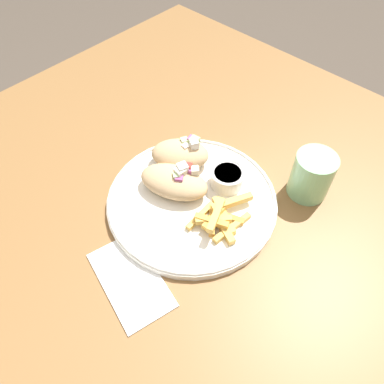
% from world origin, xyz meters
% --- Properties ---
extents(ground_plane, '(10.00, 10.00, 0.00)m').
position_xyz_m(ground_plane, '(0.00, 0.00, 0.00)').
color(ground_plane, '#4C4238').
extents(table, '(1.11, 1.11, 0.71)m').
position_xyz_m(table, '(0.00, 0.00, 0.63)').
color(table, brown).
rests_on(table, ground_plane).
extents(napkin, '(0.18, 0.12, 0.00)m').
position_xyz_m(napkin, '(0.05, -0.17, 0.71)').
color(napkin, white).
rests_on(napkin, table).
extents(plate, '(0.31, 0.31, 0.02)m').
position_xyz_m(plate, '(0.02, 0.01, 0.72)').
color(plate, white).
rests_on(plate, table).
extents(pita_sandwich_near, '(0.15, 0.12, 0.06)m').
position_xyz_m(pita_sandwich_near, '(-0.02, 0.00, 0.75)').
color(pita_sandwich_near, tan).
rests_on(pita_sandwich_near, plate).
extents(pita_sandwich_far, '(0.13, 0.13, 0.06)m').
position_xyz_m(pita_sandwich_far, '(-0.06, 0.06, 0.75)').
color(pita_sandwich_far, tan).
rests_on(pita_sandwich_far, plate).
extents(fries_pile, '(0.09, 0.13, 0.04)m').
position_xyz_m(fries_pile, '(0.09, 0.00, 0.73)').
color(fries_pile, '#E5B251').
rests_on(fries_pile, plate).
extents(sauce_ramekin, '(0.07, 0.07, 0.04)m').
position_xyz_m(sauce_ramekin, '(0.04, 0.08, 0.74)').
color(sauce_ramekin, white).
rests_on(sauce_ramekin, plate).
extents(water_glass, '(0.08, 0.08, 0.09)m').
position_xyz_m(water_glass, '(0.16, 0.18, 0.75)').
color(water_glass, '#8CCC93').
rests_on(water_glass, table).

